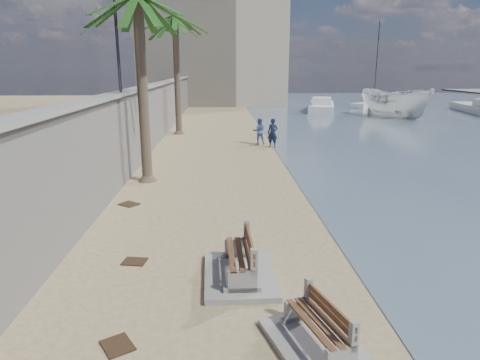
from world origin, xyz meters
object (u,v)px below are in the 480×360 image
sailboat_west (373,104)px  boat_cruiser (395,101)px  person_b (259,130)px  bench_near (318,330)px  yacht_far (322,108)px  person_a (273,131)px  palm_back (175,18)px  bench_far (240,261)px

sailboat_west → boat_cruiser: bearing=-99.0°
person_b → sailboat_west: (15.97, 25.02, -0.56)m
person_b → boat_cruiser: boat_cruiser is taller
sailboat_west → bench_near: bearing=-110.4°
bench_near → yacht_far: yacht_far is taller
bench_near → person_a: bearing=85.5°
palm_back → sailboat_west: (21.29, 20.54, -7.48)m
person_a → person_b: person_a is taller
person_b → bench_near: bearing=88.6°
bench_far → sailboat_west: bearing=67.1°
palm_back → person_a: bearing=-43.1°
person_a → sailboat_west: sailboat_west is taller
boat_cruiser → yacht_far: bearing=107.7°
bench_near → yacht_far: (9.53, 40.86, -0.01)m
person_a → yacht_far: 23.55m
palm_back → yacht_far: 22.93m
palm_back → person_a: palm_back is taller
bench_far → person_b: (1.96, 17.34, 0.47)m
person_b → sailboat_west: bearing=-121.7°
person_b → sailboat_west: sailboat_west is taller
bench_near → bench_far: (-1.18, 2.56, 0.06)m
bench_far → person_a: person_a is taller
person_b → boat_cruiser: (14.31, 14.52, 0.58)m
bench_near → person_a: 18.80m
person_b → yacht_far: bearing=-111.8°
palm_back → sailboat_west: sailboat_west is taller
bench_near → palm_back: bearing=100.6°
palm_back → boat_cruiser: size_ratio=2.36×
sailboat_west → person_b: bearing=-122.5°
bench_near → bench_far: bearing=114.7°
yacht_far → sailboat_west: size_ratio=0.91×
bench_near → person_b: person_b is taller
yacht_far → bench_far: bearing=178.3°
palm_back → boat_cruiser: palm_back is taller
person_b → person_a: bearing=122.0°
palm_back → sailboat_west: size_ratio=0.89×
yacht_far → person_b: bearing=171.3°
person_a → sailboat_west: size_ratio=0.20×
palm_back → sailboat_west: bearing=44.0°
palm_back → person_b: (5.32, -4.47, -6.92)m
boat_cruiser → palm_back: bearing=-176.0°
palm_back → person_b: bearing=-40.0°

